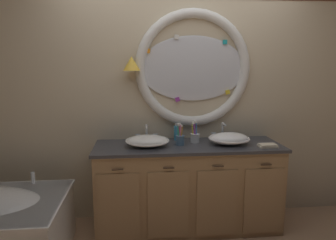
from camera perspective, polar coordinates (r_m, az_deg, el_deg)
The scene contains 11 objects.
ground_plane at distance 3.13m, azimuth 3.42°, elevation -21.22°, with size 14.00×14.00×0.00m, color tan.
back_wall_assembly at distance 3.27m, azimuth 2.27°, elevation 4.98°, with size 6.40×0.26×2.60m.
vanity_counter at distance 3.17m, azimuth 3.65°, elevation -12.02°, with size 1.82×0.61×0.86m.
sink_basin_left at distance 2.96m, azimuth -3.81°, elevation -3.84°, with size 0.42×0.42×0.11m.
sink_basin_right at distance 3.09m, azimuth 11.16°, elevation -3.35°, with size 0.40×0.40×0.12m.
faucet_set_left at distance 3.18m, azimuth -3.96°, elevation -2.65°, with size 0.23×0.13×0.17m.
faucet_set_right at distance 3.30m, azimuth 10.02°, elevation -2.29°, with size 0.24×0.13×0.18m.
toothbrush_holder_left at distance 3.01m, azimuth 2.24°, elevation -3.53°, with size 0.09×0.09×0.22m.
toothbrush_holder_right at distance 3.12m, azimuth 4.97°, elevation -3.15°, with size 0.10×0.10×0.22m.
soap_dispenser at distance 3.20m, azimuth 1.66°, elevation -2.32°, with size 0.06×0.07×0.18m.
folded_hand_towel at distance 3.08m, azimuth 17.87°, elevation -4.52°, with size 0.17×0.11×0.03m.
Camera 1 is at (-0.44, -2.64, 1.62)m, focal length 33.14 mm.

